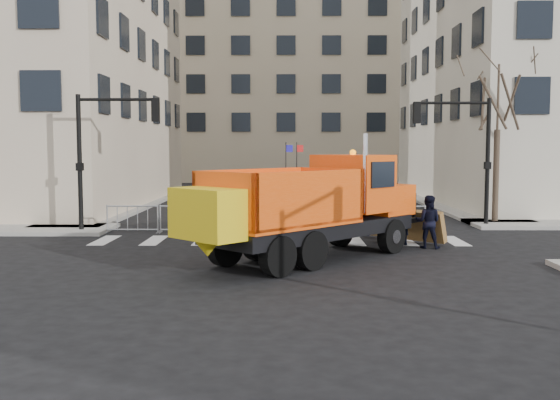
{
  "coord_description": "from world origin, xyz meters",
  "views": [
    {
      "loc": [
        0.08,
        -16.73,
        3.32
      ],
      "look_at": [
        -0.13,
        2.5,
        1.72
      ],
      "focal_mm": 40.0,
      "sensor_mm": 36.0,
      "label": 1
    }
  ],
  "objects_px": {
    "plow_truck": "(309,204)",
    "worker": "(198,210)",
    "cop_a": "(400,217)",
    "cop_c": "(365,212)",
    "cop_b": "(428,222)",
    "newspaper_box": "(395,218)"
  },
  "relations": [
    {
      "from": "worker",
      "to": "newspaper_box",
      "type": "relative_size",
      "value": 1.51
    },
    {
      "from": "cop_c",
      "to": "worker",
      "type": "bearing_deg",
      "value": -31.67
    },
    {
      "from": "plow_truck",
      "to": "newspaper_box",
      "type": "bearing_deg",
      "value": 10.26
    },
    {
      "from": "plow_truck",
      "to": "cop_c",
      "type": "bearing_deg",
      "value": 19.75
    },
    {
      "from": "cop_a",
      "to": "plow_truck",
      "type": "bearing_deg",
      "value": 29.12
    },
    {
      "from": "cop_b",
      "to": "newspaper_box",
      "type": "xyz_separation_m",
      "value": [
        -0.6,
        2.92,
        -0.18
      ]
    },
    {
      "from": "newspaper_box",
      "to": "cop_a",
      "type": "bearing_deg",
      "value": -87.25
    },
    {
      "from": "newspaper_box",
      "to": "cop_b",
      "type": "bearing_deg",
      "value": -70.54
    },
    {
      "from": "plow_truck",
      "to": "cop_c",
      "type": "xyz_separation_m",
      "value": [
        2.32,
        5.22,
        -0.74
      ]
    },
    {
      "from": "cop_b",
      "to": "plow_truck",
      "type": "bearing_deg",
      "value": 47.57
    },
    {
      "from": "worker",
      "to": "newspaper_box",
      "type": "bearing_deg",
      "value": -19.87
    },
    {
      "from": "cop_a",
      "to": "worker",
      "type": "xyz_separation_m",
      "value": [
        -7.25,
        2.31,
        0.0
      ]
    },
    {
      "from": "plow_truck",
      "to": "cop_b",
      "type": "bearing_deg",
      "value": -16.73
    },
    {
      "from": "plow_truck",
      "to": "worker",
      "type": "relative_size",
      "value": 5.28
    },
    {
      "from": "plow_truck",
      "to": "cop_c",
      "type": "height_order",
      "value": "plow_truck"
    },
    {
      "from": "plow_truck",
      "to": "cop_c",
      "type": "distance_m",
      "value": 5.76
    },
    {
      "from": "cop_b",
      "to": "worker",
      "type": "relative_size",
      "value": 1.06
    },
    {
      "from": "plow_truck",
      "to": "worker",
      "type": "distance_m",
      "value": 6.62
    },
    {
      "from": "cop_a",
      "to": "worker",
      "type": "relative_size",
      "value": 1.18
    },
    {
      "from": "cop_a",
      "to": "newspaper_box",
      "type": "distance_m",
      "value": 2.34
    },
    {
      "from": "cop_a",
      "to": "newspaper_box",
      "type": "bearing_deg",
      "value": -107.86
    },
    {
      "from": "plow_truck",
      "to": "cop_b",
      "type": "relative_size",
      "value": 4.96
    }
  ]
}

